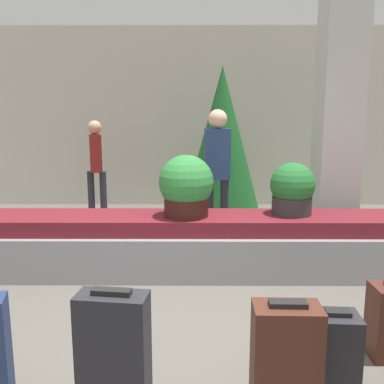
# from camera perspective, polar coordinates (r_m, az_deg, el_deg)

# --- Properties ---
(ground_plane) EXTENTS (18.00, 18.00, 0.00)m
(ground_plane) POSITION_cam_1_polar(r_m,az_deg,el_deg) (3.18, -0.19, -21.65)
(ground_plane) COLOR #59544C
(back_wall) EXTENTS (18.00, 0.06, 3.20)m
(back_wall) POSITION_cam_1_polar(r_m,az_deg,el_deg) (7.89, 0.14, 9.84)
(back_wall) COLOR beige
(back_wall) RESTS_ON ground_plane
(carousel) EXTENTS (8.40, 0.82, 0.62)m
(carousel) POSITION_cam_1_polar(r_m,az_deg,el_deg) (4.63, -0.00, -7.03)
(carousel) COLOR gray
(carousel) RESTS_ON ground_plane
(pillar) EXTENTS (0.51, 0.51, 3.20)m
(pillar) POSITION_cam_1_polar(r_m,az_deg,el_deg) (5.75, 18.90, 9.02)
(pillar) COLOR silver
(pillar) RESTS_ON ground_plane
(suitcase_0) EXTENTS (0.29, 0.25, 0.51)m
(suitcase_0) POSITION_cam_1_polar(r_m,az_deg,el_deg) (2.97, 18.58, -19.36)
(suitcase_0) COLOR #232328
(suitcase_0) RESTS_ON ground_plane
(suitcase_1) EXTENTS (0.39, 0.24, 0.67)m
(suitcase_1) POSITION_cam_1_polar(r_m,az_deg,el_deg) (2.66, 12.38, -20.82)
(suitcase_1) COLOR #472319
(suitcase_1) RESTS_ON ground_plane
(suitcase_6) EXTENTS (0.41, 0.23, 0.77)m
(suitcase_6) POSITION_cam_1_polar(r_m,az_deg,el_deg) (2.55, -10.38, -20.83)
(suitcase_6) COLOR #232328
(suitcase_6) RESTS_ON ground_plane
(potted_plant_0) EXTENTS (0.47, 0.47, 0.56)m
(potted_plant_0) POSITION_cam_1_polar(r_m,az_deg,el_deg) (4.67, 13.23, 0.31)
(potted_plant_0) COLOR #2D2D2D
(potted_plant_0) RESTS_ON carousel
(potted_plant_1) EXTENTS (0.57, 0.57, 0.65)m
(potted_plant_1) POSITION_cam_1_polar(r_m,az_deg,el_deg) (4.45, -0.79, 0.69)
(potted_plant_1) COLOR #381914
(potted_plant_1) RESTS_ON carousel
(traveler_0) EXTENTS (0.31, 0.36, 1.57)m
(traveler_0) POSITION_cam_1_polar(r_m,az_deg,el_deg) (7.10, -12.68, 4.07)
(traveler_0) COLOR #282833
(traveler_0) RESTS_ON ground_plane
(traveler_1) EXTENTS (0.34, 0.24, 1.74)m
(traveler_1) POSITION_cam_1_polar(r_m,az_deg,el_deg) (5.58, 3.38, 3.84)
(traveler_1) COLOR #282833
(traveler_1) RESTS_ON ground_plane
(decorated_tree) EXTENTS (1.21, 1.21, 2.39)m
(decorated_tree) POSITION_cam_1_polar(r_m,az_deg,el_deg) (6.66, 4.01, 6.96)
(decorated_tree) COLOR #4C331E
(decorated_tree) RESTS_ON ground_plane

